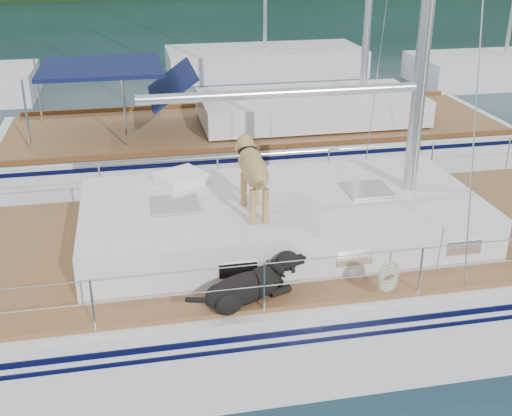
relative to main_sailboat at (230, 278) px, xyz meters
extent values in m
plane|color=black|center=(-0.09, 0.01, -0.68)|extent=(120.00, 120.00, 0.00)
cube|color=silver|center=(-0.09, 0.01, -0.18)|extent=(12.00, 3.80, 1.40)
cube|color=brown|center=(-0.09, 0.01, 0.55)|extent=(11.52, 3.50, 0.06)
cube|color=silver|center=(0.71, 0.01, 0.86)|extent=(5.20, 2.50, 0.55)
cylinder|color=silver|center=(0.71, 0.01, 2.53)|extent=(3.60, 0.12, 0.12)
cylinder|color=silver|center=(-0.09, -1.74, 1.14)|extent=(10.56, 0.01, 0.01)
cylinder|color=silver|center=(-0.09, 1.75, 1.14)|extent=(10.56, 0.01, 0.01)
cube|color=blue|center=(-0.66, 1.57, 0.61)|extent=(0.87, 0.79, 0.05)
cube|color=white|center=(-0.54, 0.78, 1.21)|extent=(0.77, 0.72, 0.15)
torus|color=beige|center=(1.49, -1.84, 0.94)|extent=(0.36, 0.18, 0.35)
cube|color=silver|center=(1.53, 5.72, -0.23)|extent=(11.00, 3.50, 1.30)
cube|color=brown|center=(1.53, 5.72, 0.42)|extent=(10.56, 3.29, 0.06)
cube|color=silver|center=(2.73, 5.72, 0.77)|extent=(4.80, 2.30, 0.55)
cube|color=#101C43|center=(-1.67, 5.72, 1.82)|extent=(2.40, 2.30, 0.08)
cube|color=silver|center=(3.91, 16.01, -0.28)|extent=(7.20, 3.00, 1.10)
cube|color=silver|center=(11.91, 13.01, -0.28)|extent=(6.40, 3.00, 1.10)
camera|label=1|loc=(-1.15, -7.57, 4.42)|focal=45.00mm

